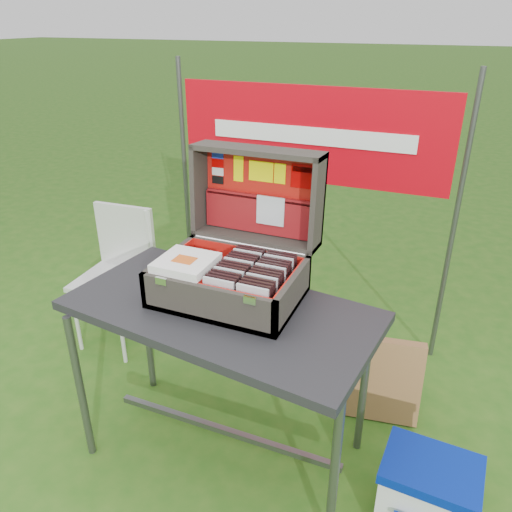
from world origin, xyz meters
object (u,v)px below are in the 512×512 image
at_px(chair, 112,282).
at_px(suitcase, 234,231).
at_px(cooler, 427,495).
at_px(cardboard_box, 379,379).
at_px(table, 223,383).

bearing_deg(chair, suitcase, -24.87).
height_order(suitcase, chair, suitcase).
xyz_separation_m(cooler, cardboard_box, (-0.30, 0.57, 0.06)).
bearing_deg(table, chair, 159.35).
xyz_separation_m(table, cardboard_box, (0.63, 0.53, -0.18)).
distance_m(table, chair, 1.17).
relative_size(cooler, chair, 0.43).
relative_size(chair, cardboard_box, 1.95).
relative_size(table, suitcase, 2.17).
relative_size(cooler, cardboard_box, 0.83).
height_order(cooler, cardboard_box, cardboard_box).
bearing_deg(suitcase, table, -90.96).
distance_m(cooler, cardboard_box, 0.65).
height_order(table, cooler, table).
distance_m(table, cardboard_box, 0.84).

